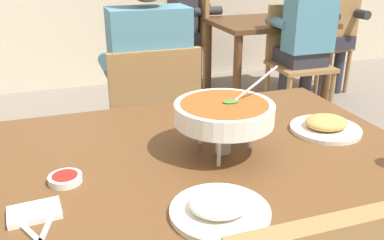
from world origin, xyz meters
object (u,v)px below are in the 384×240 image
(sauce_dish, at_px, (65,178))
(patron_bg_right, at_px, (331,15))
(diner_main, at_px, (149,76))
(dining_table_far, at_px, (267,34))
(dining_table_main, at_px, (207,179))
(chair_bg_middle, at_px, (187,37))
(curry_bowl, at_px, (224,113))
(chair_diner_main, at_px, (152,124))
(appetizer_plate, at_px, (326,126))
(patron_bg_left, at_px, (306,28))
(chair_bg_right, at_px, (329,41))
(rice_plate, at_px, (220,207))
(patron_bg_middle, at_px, (186,12))
(chair_bg_left, at_px, (295,55))

(sauce_dish, bearing_deg, patron_bg_right, 42.57)
(diner_main, relative_size, dining_table_far, 1.31)
(diner_main, height_order, sauce_dish, diner_main)
(dining_table_main, xyz_separation_m, chair_bg_middle, (0.85, 2.81, -0.11))
(curry_bowl, bearing_deg, chair_diner_main, 93.38)
(chair_diner_main, distance_m, appetizer_plate, 0.89)
(chair_diner_main, xyz_separation_m, curry_bowl, (0.05, -0.78, 0.34))
(diner_main, relative_size, patron_bg_left, 1.00)
(sauce_dish, bearing_deg, dining_table_main, 6.10)
(sauce_dish, distance_m, chair_bg_right, 3.36)
(curry_bowl, relative_size, rice_plate, 1.39)
(patron_bg_right, bearing_deg, chair_diner_main, -144.32)
(patron_bg_right, bearing_deg, patron_bg_left, -138.54)
(diner_main, xyz_separation_m, rice_plate, (-0.09, -1.11, -0.01))
(rice_plate, bearing_deg, chair_bg_right, 49.63)
(diner_main, height_order, patron_bg_middle, same)
(diner_main, relative_size, curry_bowl, 3.94)
(dining_table_far, bearing_deg, chair_bg_middle, 138.58)
(rice_plate, height_order, patron_bg_left, patron_bg_left)
(dining_table_main, relative_size, dining_table_far, 1.29)
(sauce_dish, height_order, chair_bg_left, chair_bg_left)
(chair_bg_left, distance_m, patron_bg_right, 0.79)
(curry_bowl, distance_m, chair_bg_middle, 2.95)
(curry_bowl, relative_size, patron_bg_middle, 0.25)
(diner_main, height_order, rice_plate, diner_main)
(chair_bg_middle, bearing_deg, chair_diner_main, -112.57)
(appetizer_plate, height_order, chair_bg_middle, chair_bg_middle)
(chair_bg_right, distance_m, patron_bg_right, 0.24)
(chair_diner_main, bearing_deg, dining_table_far, 46.61)
(chair_diner_main, height_order, rice_plate, chair_diner_main)
(appetizer_plate, bearing_deg, patron_bg_left, 58.94)
(diner_main, distance_m, curry_bowl, 0.82)
(chair_bg_middle, height_order, patron_bg_right, patron_bg_right)
(patron_bg_middle, bearing_deg, appetizer_plate, -98.18)
(sauce_dish, bearing_deg, patron_bg_middle, 66.19)
(dining_table_main, xyz_separation_m, chair_bg_left, (1.46, 1.83, -0.11))
(dining_table_main, height_order, dining_table_far, same)
(appetizer_plate, distance_m, dining_table_far, 2.48)
(dining_table_main, relative_size, rice_plate, 5.36)
(curry_bowl, relative_size, chair_bg_left, 0.37)
(curry_bowl, bearing_deg, patron_bg_right, 48.14)
(chair_bg_right, xyz_separation_m, patron_bg_left, (-0.60, -0.50, 0.24))
(rice_plate, xyz_separation_m, chair_bg_left, (1.55, 2.14, -0.23))
(diner_main, xyz_separation_m, patron_bg_middle, (0.85, 2.05, 0.00))
(chair_diner_main, bearing_deg, patron_bg_left, 32.93)
(sauce_dish, distance_m, dining_table_far, 2.99)
(chair_bg_right, bearing_deg, patron_bg_left, -140.13)
(sauce_dish, bearing_deg, diner_main, 63.11)
(diner_main, height_order, dining_table_far, diner_main)
(dining_table_far, height_order, patron_bg_right, patron_bg_right)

